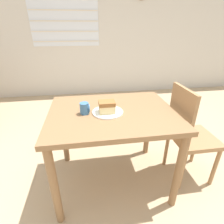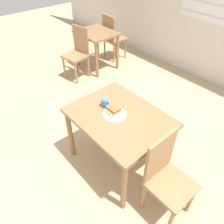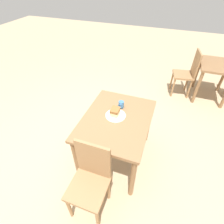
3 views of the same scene
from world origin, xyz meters
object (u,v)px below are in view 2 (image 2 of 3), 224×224
object	(u,v)px
chair_far_corner	(78,52)
cake_slice	(114,111)
dining_table_near	(119,123)
chair_near_window	(166,177)
chair_far_opposite	(113,36)
plate	(115,114)
dining_table_far	(97,39)
coffee_mug	(105,103)

from	to	relation	value
chair_far_corner	cake_slice	xyz separation A→B (m)	(2.02, -0.88, 0.31)
dining_table_near	chair_far_corner	bearing A→B (deg)	157.87
chair_near_window	chair_far_corner	bearing A→B (deg)	72.26
dining_table_near	chair_far_opposite	bearing A→B (deg)	140.37
plate	chair_near_window	bearing A→B (deg)	-1.59
dining_table_far	chair_near_window	xyz separation A→B (m)	(2.84, -1.39, -0.08)
chair_near_window	plate	xyz separation A→B (m)	(-0.75, 0.02, 0.26)
dining_table_near	plate	bearing A→B (deg)	-147.48
chair_far_opposite	plate	world-z (taller)	chair_far_opposite
dining_table_far	chair_far_corner	xyz separation A→B (m)	(0.06, -0.50, -0.08)
dining_table_near	dining_table_far	bearing A→B (deg)	147.81
cake_slice	dining_table_near	bearing A→B (deg)	36.57
plate	cake_slice	bearing A→B (deg)	-126.87
dining_table_near	coffee_mug	size ratio (longest dim) A/B	11.31
dining_table_far	dining_table_near	bearing A→B (deg)	-32.19
chair_far_opposite	plate	distance (m)	2.88
dining_table_near	cake_slice	size ratio (longest dim) A/B	8.15
dining_table_far	chair_far_corner	bearing A→B (deg)	-82.98
dining_table_far	plate	world-z (taller)	plate
dining_table_far	cake_slice	distance (m)	2.51
chair_far_opposite	cake_slice	xyz separation A→B (m)	(2.17, -1.88, 0.31)
chair_far_corner	dining_table_far	bearing A→B (deg)	87.46
chair_far_corner	cake_slice	distance (m)	2.23
cake_slice	coffee_mug	xyz separation A→B (m)	(-0.17, 0.02, -0.01)
dining_table_far	chair_near_window	world-z (taller)	chair_near_window
chair_near_window	dining_table_far	bearing A→B (deg)	63.94
chair_near_window	chair_far_opposite	distance (m)	3.48
chair_far_opposite	coffee_mug	distance (m)	2.74
chair_far_corner	plate	bearing A→B (deg)	-32.71
dining_table_near	dining_table_far	distance (m)	2.52
chair_near_window	chair_far_corner	size ratio (longest dim) A/B	1.00
coffee_mug	chair_far_opposite	bearing A→B (deg)	137.18
dining_table_far	plate	xyz separation A→B (m)	(2.09, -1.37, 0.18)
cake_slice	chair_near_window	bearing A→B (deg)	-0.84
chair_far_opposite	plate	bearing A→B (deg)	141.47
dining_table_far	cake_slice	bearing A→B (deg)	-33.47
dining_table_near	chair_near_window	distance (m)	0.72
chair_far_opposite	cake_slice	size ratio (longest dim) A/B	7.40
chair_far_opposite	chair_far_corner	bearing A→B (deg)	100.69
chair_far_opposite	cake_slice	distance (m)	2.89
dining_table_near	chair_far_corner	size ratio (longest dim) A/B	1.10
coffee_mug	dining_table_near	bearing A→B (deg)	3.23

